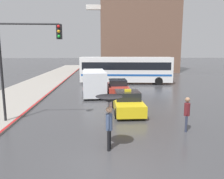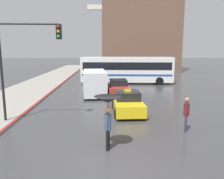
# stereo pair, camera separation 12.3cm
# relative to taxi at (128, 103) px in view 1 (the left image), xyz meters

# --- Properties ---
(ground_plane) EXTENTS (300.00, 300.00, 0.00)m
(ground_plane) POSITION_rel_taxi_xyz_m (-1.42, -6.73, -0.65)
(ground_plane) COLOR #38383A
(taxi) EXTENTS (1.91, 4.11, 1.58)m
(taxi) POSITION_rel_taxi_xyz_m (0.00, 0.00, 0.00)
(taxi) COLOR gold
(taxi) RESTS_ON ground_plane
(sedan_red) EXTENTS (1.91, 4.18, 1.51)m
(sedan_red) POSITION_rel_taxi_xyz_m (-0.20, 5.60, 0.04)
(sedan_red) COLOR #A52D23
(sedan_red) RESTS_ON ground_plane
(ambulance_van) EXTENTS (2.34, 5.60, 2.28)m
(ambulance_van) POSITION_rel_taxi_xyz_m (-2.39, 6.31, 0.61)
(ambulance_van) COLOR silver
(ambulance_van) RESTS_ON ground_plane
(city_bus) EXTENTS (11.80, 3.68, 3.39)m
(city_bus) POSITION_rel_taxi_xyz_m (1.55, 13.83, 1.23)
(city_bus) COLOR silver
(city_bus) RESTS_ON ground_plane
(pedestrian_with_umbrella) EXTENTS (1.09, 1.09, 2.26)m
(pedestrian_with_umbrella) POSITION_rel_taxi_xyz_m (-1.50, -5.70, 1.21)
(pedestrian_with_umbrella) COLOR black
(pedestrian_with_umbrella) RESTS_ON ground_plane
(pedestrian_man) EXTENTS (0.37, 0.43, 1.77)m
(pedestrian_man) POSITION_rel_taxi_xyz_m (2.53, -3.77, 0.40)
(pedestrian_man) COLOR #2D3347
(pedestrian_man) RESTS_ON ground_plane
(traffic_light) EXTENTS (3.46, 0.38, 5.81)m
(traffic_light) POSITION_rel_taxi_xyz_m (-5.95, -1.81, 3.37)
(traffic_light) COLOR black
(traffic_light) RESTS_ON ground_plane
(building_tower_near) EXTENTS (15.30, 11.75, 23.72)m
(building_tower_near) POSITION_rel_taxi_xyz_m (6.15, 33.24, 11.21)
(building_tower_near) COLOR brown
(building_tower_near) RESTS_ON ground_plane
(monument_cross) EXTENTS (7.80, 0.90, 17.73)m
(monument_cross) POSITION_rel_taxi_xyz_m (-0.47, 31.17, 9.41)
(monument_cross) COLOR white
(monument_cross) RESTS_ON ground_plane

